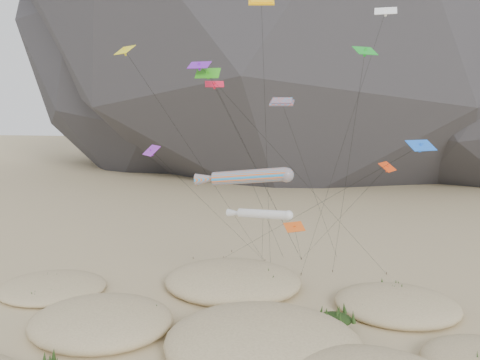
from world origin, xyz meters
name	(u,v)px	position (x,y,z in m)	size (l,w,h in m)	color
dunes	(226,337)	(-1.58, 3.16, 0.72)	(51.54, 35.23, 4.00)	#CCB789
dune_grass	(247,334)	(0.08, 3.59, 0.87)	(42.86, 26.87, 1.51)	black
kite_stakes	(277,263)	(1.15, 23.80, 0.15)	(23.77, 7.43, 0.30)	#3F2D1E
rainbow_tube_kite	(246,177)	(-0.52, 7.25, 13.44)	(8.75, 19.98, 14.41)	orange
white_tube_kite	(260,214)	(0.26, 12.10, 9.06)	(6.85, 11.12, 9.77)	silver
orange_parafoil	(262,6)	(0.05, 13.89, 28.73)	(2.53, 10.14, 29.62)	#FFB30D
multi_parafoil	(283,104)	(2.08, 15.32, 19.60)	(7.95, 12.78, 20.30)	red
delta_kites	(273,106)	(1.43, 11.45, 19.40)	(28.71, 21.65, 28.77)	yellow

